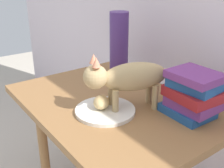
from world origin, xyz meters
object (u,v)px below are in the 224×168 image
Objects in this scene: book_stack at (193,94)px; plate at (105,111)px; bread_roll at (101,102)px; cat at (127,77)px; side_table at (112,119)px; green_vase at (119,46)px.

plate is at bearing -130.16° from book_stack.
cat is (0.04, 0.09, 0.09)m from bread_roll.
bread_roll is 0.18× the size of cat.
book_stack is (0.26, 0.17, 0.17)m from side_table.
side_table is 0.15m from bread_roll.
cat is (0.08, 0.01, 0.21)m from side_table.
cat is 0.25m from book_stack.
book_stack is at bearing 49.84° from plate.
plate is 0.04m from bread_roll.
book_stack is at bearing 33.19° from side_table.
side_table is 0.36m from book_stack.
plate is (0.06, -0.07, 0.09)m from side_table.
plate is 0.15m from cat.
book_stack is at bearing -2.80° from green_vase.
cat is 0.35m from green_vase.
cat reaches higher than plate.
green_vase reaches higher than side_table.
green_vase is (-0.27, 0.27, 0.16)m from plate.
plate is at bearing 26.61° from bread_roll.
green_vase is (-0.25, 0.28, 0.12)m from bread_roll.
cat is at bearing -137.97° from book_stack.
bread_roll is at bearing -114.86° from cat.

